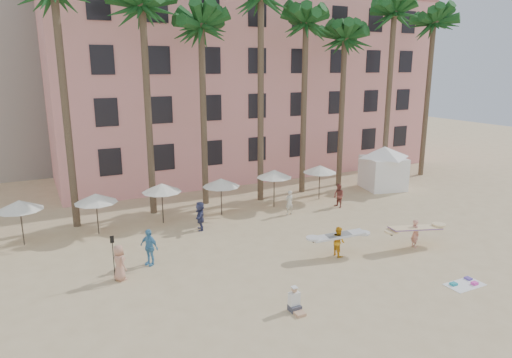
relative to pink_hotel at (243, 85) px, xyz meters
The scene contains 11 objects.
ground 28.09m from the pink_hotel, 105.07° to the right, with size 120.00×120.00×0.00m, color #D1B789.
pink_hotel is the anchor object (origin of this frame).
palm_row 13.71m from the pink_hotel, 120.56° to the right, with size 44.40×5.40×16.30m.
umbrella_row 17.73m from the pink_hotel, 126.53° to the right, with size 22.50×2.70×2.73m.
cabana 15.80m from the pink_hotel, 63.97° to the right, with size 5.40×5.40×3.50m.
beach_towel 29.17m from the pink_hotel, 93.91° to the right, with size 1.80×1.00×0.14m.
carrier_yellow 24.65m from the pink_hotel, 91.52° to the right, with size 3.25×1.12×1.58m.
carrier_white 24.29m from the pink_hotel, 102.81° to the right, with size 2.96×1.31×1.61m.
beachgoers 20.96m from the pink_hotel, 119.19° to the right, with size 16.86×6.07×1.90m.
paddle 26.81m from the pink_hotel, 128.69° to the right, with size 0.18×0.04×2.23m.
seated_man 29.35m from the pink_hotel, 111.00° to the right, with size 0.46×0.81×1.05m.
Camera 1 is at (-12.21, -14.79, 9.77)m, focal length 32.00 mm.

